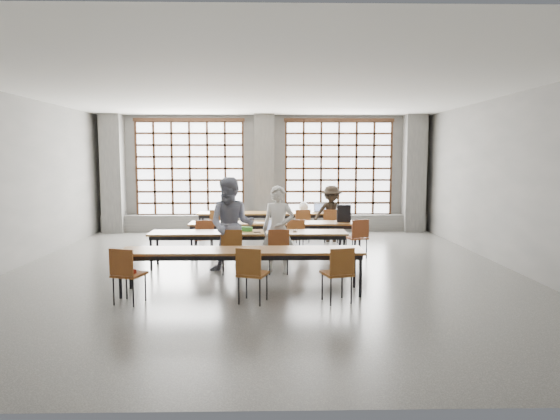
# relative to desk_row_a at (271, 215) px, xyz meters

# --- Properties ---
(floor) EXTENTS (11.00, 11.00, 0.00)m
(floor) POSITION_rel_desk_row_a_xyz_m (-0.19, -3.91, -0.66)
(floor) COLOR #50504D
(floor) RESTS_ON ground
(ceiling) EXTENTS (11.00, 11.00, 0.00)m
(ceiling) POSITION_rel_desk_row_a_xyz_m (-0.19, -3.91, 2.84)
(ceiling) COLOR silver
(ceiling) RESTS_ON floor
(wall_back) EXTENTS (10.00, 0.00, 10.00)m
(wall_back) POSITION_rel_desk_row_a_xyz_m (-0.19, 1.59, 1.09)
(wall_back) COLOR #5E5E5C
(wall_back) RESTS_ON floor
(wall_front) EXTENTS (10.00, 0.00, 10.00)m
(wall_front) POSITION_rel_desk_row_a_xyz_m (-0.19, -9.41, 1.09)
(wall_front) COLOR #5E5E5C
(wall_front) RESTS_ON floor
(wall_left) EXTENTS (0.00, 11.00, 11.00)m
(wall_left) POSITION_rel_desk_row_a_xyz_m (-5.19, -3.91, 1.09)
(wall_left) COLOR #5E5E5C
(wall_left) RESTS_ON floor
(wall_right) EXTENTS (0.00, 11.00, 11.00)m
(wall_right) POSITION_rel_desk_row_a_xyz_m (4.81, -3.91, 1.09)
(wall_right) COLOR #5E5E5C
(wall_right) RESTS_ON floor
(column_left) EXTENTS (0.60, 0.55, 3.50)m
(column_left) POSITION_rel_desk_row_a_xyz_m (-4.69, 1.31, 1.09)
(column_left) COLOR #525250
(column_left) RESTS_ON floor
(column_mid) EXTENTS (0.60, 0.55, 3.50)m
(column_mid) POSITION_rel_desk_row_a_xyz_m (-0.19, 1.31, 1.09)
(column_mid) COLOR #525250
(column_mid) RESTS_ON floor
(column_right) EXTENTS (0.60, 0.55, 3.50)m
(column_right) POSITION_rel_desk_row_a_xyz_m (4.31, 1.31, 1.09)
(column_right) COLOR #525250
(column_right) RESTS_ON floor
(window_left) EXTENTS (3.32, 0.12, 3.00)m
(window_left) POSITION_rel_desk_row_a_xyz_m (-2.44, 1.51, 1.24)
(window_left) COLOR white
(window_left) RESTS_ON wall_back
(window_right) EXTENTS (3.32, 0.12, 3.00)m
(window_right) POSITION_rel_desk_row_a_xyz_m (2.06, 1.51, 1.24)
(window_right) COLOR white
(window_right) RESTS_ON wall_back
(sill_ledge) EXTENTS (9.80, 0.35, 0.50)m
(sill_ledge) POSITION_rel_desk_row_a_xyz_m (-0.19, 1.39, -0.41)
(sill_ledge) COLOR #525250
(sill_ledge) RESTS_ON floor
(desk_row_a) EXTENTS (4.00, 0.70, 0.73)m
(desk_row_a) POSITION_rel_desk_row_a_xyz_m (0.00, 0.00, 0.00)
(desk_row_a) COLOR brown
(desk_row_a) RESTS_ON floor
(desk_row_b) EXTENTS (4.00, 0.70, 0.73)m
(desk_row_b) POSITION_rel_desk_row_a_xyz_m (0.10, -2.10, 0.00)
(desk_row_b) COLOR brown
(desk_row_b) RESTS_ON floor
(desk_row_c) EXTENTS (4.00, 0.70, 0.73)m
(desk_row_c) POSITION_rel_desk_row_a_xyz_m (-0.48, -3.56, 0.00)
(desk_row_c) COLOR brown
(desk_row_c) RESTS_ON floor
(desk_row_d) EXTENTS (4.00, 0.70, 0.73)m
(desk_row_d) POSITION_rel_desk_row_a_xyz_m (-0.50, -5.52, 0.00)
(desk_row_d) COLOR brown
(desk_row_d) RESTS_ON floor
(chair_back_left) EXTENTS (0.42, 0.43, 0.88)m
(chair_back_left) POSITION_rel_desk_row_a_xyz_m (-1.40, -0.63, -0.13)
(chair_back_left) COLOR brown
(chair_back_left) RESTS_ON floor
(chair_back_mid) EXTENTS (0.48, 0.48, 0.88)m
(chair_back_mid) POSITION_rel_desk_row_a_xyz_m (0.81, -0.63, -0.13)
(chair_back_mid) COLOR brown
(chair_back_mid) RESTS_ON floor
(chair_back_right) EXTENTS (0.49, 0.49, 0.88)m
(chair_back_right) POSITION_rel_desk_row_a_xyz_m (1.59, -0.63, -0.13)
(chair_back_right) COLOR brown
(chair_back_right) RESTS_ON floor
(chair_mid_left) EXTENTS (0.50, 0.50, 0.88)m
(chair_mid_left) POSITION_rel_desk_row_a_xyz_m (-1.48, -2.73, -0.13)
(chair_mid_left) COLOR maroon
(chair_mid_left) RESTS_ON floor
(chair_mid_centre) EXTENTS (0.48, 0.49, 0.88)m
(chair_mid_centre) POSITION_rel_desk_row_a_xyz_m (0.51, -2.73, -0.13)
(chair_mid_centre) COLOR brown
(chair_mid_centre) RESTS_ON floor
(chair_mid_right) EXTENTS (0.51, 0.52, 0.88)m
(chair_mid_right) POSITION_rel_desk_row_a_xyz_m (1.92, -2.73, -0.13)
(chair_mid_right) COLOR brown
(chair_mid_right) RESTS_ON floor
(chair_front_left) EXTENTS (0.45, 0.45, 0.88)m
(chair_front_left) POSITION_rel_desk_row_a_xyz_m (-0.77, -4.19, -0.13)
(chair_front_left) COLOR brown
(chair_front_left) RESTS_ON floor
(chair_front_right) EXTENTS (0.43, 0.43, 0.88)m
(chair_front_right) POSITION_rel_desk_row_a_xyz_m (0.13, -4.19, -0.13)
(chair_front_right) COLOR brown
(chair_front_right) RESTS_ON floor
(chair_near_left) EXTENTS (0.53, 0.53, 0.88)m
(chair_near_left) POSITION_rel_desk_row_a_xyz_m (-2.23, -6.15, -0.13)
(chair_near_left) COLOR maroon
(chair_near_left) RESTS_ON floor
(chair_near_mid) EXTENTS (0.53, 0.53, 0.88)m
(chair_near_mid) POSITION_rel_desk_row_a_xyz_m (-0.33, -6.15, -0.13)
(chair_near_mid) COLOR brown
(chair_near_mid) RESTS_ON floor
(chair_near_right) EXTENTS (0.52, 0.52, 0.88)m
(chair_near_right) POSITION_rel_desk_row_a_xyz_m (1.02, -6.15, -0.13)
(chair_near_right) COLOR brown
(chair_near_right) RESTS_ON floor
(student_male) EXTENTS (0.68, 0.51, 1.70)m
(student_male) POSITION_rel_desk_row_a_xyz_m (0.12, -4.06, 0.18)
(student_male) COLOR silver
(student_male) RESTS_ON floor
(student_female) EXTENTS (0.99, 0.82, 1.86)m
(student_female) POSITION_rel_desk_row_a_xyz_m (-0.78, -4.06, 0.27)
(student_female) COLOR #171E45
(student_female) RESTS_ON floor
(student_back) EXTENTS (0.98, 0.59, 1.49)m
(student_back) POSITION_rel_desk_row_a_xyz_m (1.60, -0.50, 0.08)
(student_back) COLOR black
(student_back) RESTS_ON floor
(laptop_front) EXTENTS (0.39, 0.34, 0.26)m
(laptop_front) POSITION_rel_desk_row_a_xyz_m (0.07, -3.45, 0.13)
(laptop_front) COLOR #BCBCC1
(laptop_front) RESTS_ON desk_row_c
(laptop_back) EXTENTS (0.41, 0.37, 0.26)m
(laptop_back) POSITION_rel_desk_row_a_xyz_m (1.36, 0.11, 0.13)
(laptop_back) COLOR silver
(laptop_back) RESTS_ON desk_row_a
(mouse) EXTENTS (0.11, 0.09, 0.04)m
(mouse) POSITION_rel_desk_row_a_xyz_m (0.47, -3.58, 0.08)
(mouse) COLOR silver
(mouse) RESTS_ON desk_row_c
(green_box) EXTENTS (0.26, 0.19, 0.09)m
(green_box) POSITION_rel_desk_row_a_xyz_m (-0.53, -3.48, 0.11)
(green_box) COLOR #36862B
(green_box) RESTS_ON desk_row_c
(phone) EXTENTS (0.14, 0.09, 0.01)m
(phone) POSITION_rel_desk_row_a_xyz_m (-0.30, -3.66, 0.07)
(phone) COLOR black
(phone) RESTS_ON desk_row_c
(paper_sheet_a) EXTENTS (0.34, 0.29, 0.00)m
(paper_sheet_a) POSITION_rel_desk_row_a_xyz_m (-0.50, -2.05, 0.07)
(paper_sheet_a) COLOR silver
(paper_sheet_a) RESTS_ON desk_row_b
(paper_sheet_b) EXTENTS (0.30, 0.22, 0.00)m
(paper_sheet_b) POSITION_rel_desk_row_a_xyz_m (-0.20, -2.15, 0.07)
(paper_sheet_b) COLOR white
(paper_sheet_b) RESTS_ON desk_row_b
(paper_sheet_c) EXTENTS (0.36, 0.31, 0.00)m
(paper_sheet_c) POSITION_rel_desk_row_a_xyz_m (0.20, -2.10, 0.07)
(paper_sheet_c) COLOR silver
(paper_sheet_c) RESTS_ON desk_row_b
(backpack) EXTENTS (0.34, 0.23, 0.40)m
(backpack) POSITION_rel_desk_row_a_xyz_m (1.70, -2.05, 0.27)
(backpack) COLOR black
(backpack) RESTS_ON desk_row_b
(plastic_bag) EXTENTS (0.28, 0.24, 0.29)m
(plastic_bag) POSITION_rel_desk_row_a_xyz_m (0.90, 0.05, 0.21)
(plastic_bag) COLOR white
(plastic_bag) RESTS_ON desk_row_a
(red_pouch) EXTENTS (0.21, 0.13, 0.06)m
(red_pouch) POSITION_rel_desk_row_a_xyz_m (-2.20, -6.07, -0.16)
(red_pouch) COLOR maroon
(red_pouch) RESTS_ON chair_near_left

